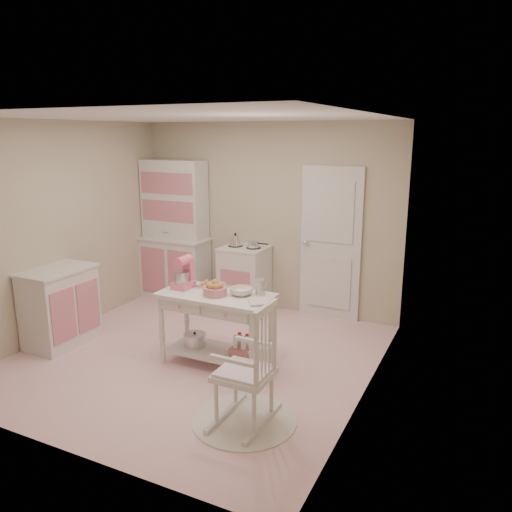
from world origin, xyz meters
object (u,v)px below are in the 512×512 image
(base_cabinet, at_px, (60,307))
(bread_basket, at_px, (215,291))
(stand_mixer, at_px, (183,273))
(hutch, at_px, (174,231))
(stove, at_px, (245,279))
(work_table, at_px, (217,329))
(rocking_chair, at_px, (244,363))

(base_cabinet, bearing_deg, bread_basket, 8.07)
(base_cabinet, distance_m, stand_mixer, 1.64)
(hutch, distance_m, stove, 1.33)
(stove, xyz_separation_m, stand_mixer, (0.09, -1.63, 0.51))
(stove, relative_size, stand_mixer, 2.71)
(work_table, height_order, stand_mixer, stand_mixer)
(stove, height_order, base_cabinet, same)
(stand_mixer, xyz_separation_m, bread_basket, (0.44, -0.07, -0.12))
(work_table, distance_m, stand_mixer, 0.71)
(bread_basket, bearing_deg, base_cabinet, -171.93)
(stand_mixer, relative_size, bread_basket, 1.36)
(base_cabinet, distance_m, bread_basket, 2.01)
(base_cabinet, relative_size, rocking_chair, 0.84)
(base_cabinet, height_order, work_table, base_cabinet)
(stove, distance_m, stand_mixer, 1.71)
(rocking_chair, bearing_deg, stand_mixer, 144.26)
(hutch, xyz_separation_m, rocking_chair, (2.48, -2.56, -0.49))
(rocking_chair, bearing_deg, bread_basket, 133.61)
(stove, xyz_separation_m, base_cabinet, (-1.43, -1.98, 0.00))
(hutch, bearing_deg, stove, -2.39)
(hutch, relative_size, stove, 2.26)
(work_table, xyz_separation_m, stand_mixer, (-0.42, 0.02, 0.57))
(stove, bearing_deg, base_cabinet, -125.84)
(hutch, xyz_separation_m, base_cabinet, (-0.23, -2.03, -0.58))
(stove, relative_size, base_cabinet, 1.00)
(stove, distance_m, base_cabinet, 2.44)
(stove, xyz_separation_m, work_table, (0.51, -1.65, -0.06))
(bread_basket, bearing_deg, stove, 107.20)
(bread_basket, bearing_deg, hutch, 134.60)
(work_table, relative_size, bread_basket, 4.80)
(work_table, bearing_deg, stove, 107.05)
(work_table, bearing_deg, hutch, 135.10)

